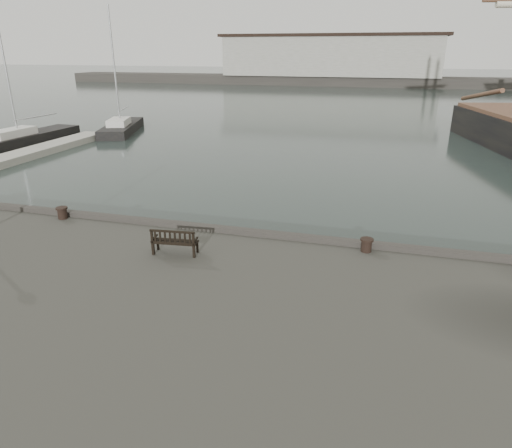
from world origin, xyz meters
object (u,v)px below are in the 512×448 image
Objects in this scene: bollard_left at (62,213)px; yacht_b at (25,141)px; bollard_right at (366,245)px; yacht_d at (122,130)px; bench at (175,246)px.

yacht_b is at bearing 134.38° from bollard_left.
bollard_left is at bearing 180.00° from bollard_right.
yacht_b is 1.25× the size of yacht_d.
bollard_left is at bearing -43.03° from yacht_b.
bollard_right is 0.04× the size of yacht_d.
yacht_d is at bearing 59.55° from yacht_b.
yacht_b is at bearing 147.60° from bollard_right.
yacht_b is (-17.79, 18.18, -1.53)m from bollard_left.
yacht_d is (-13.03, 25.51, -1.54)m from bollard_left.
yacht_d is at bearing 117.48° from bench.
yacht_b reaches higher than yacht_d.
bench is 0.12× the size of yacht_d.
yacht_b reaches higher than bench.
bench is at bearing -38.17° from yacht_b.
bollard_left is at bearing 155.50° from bench.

